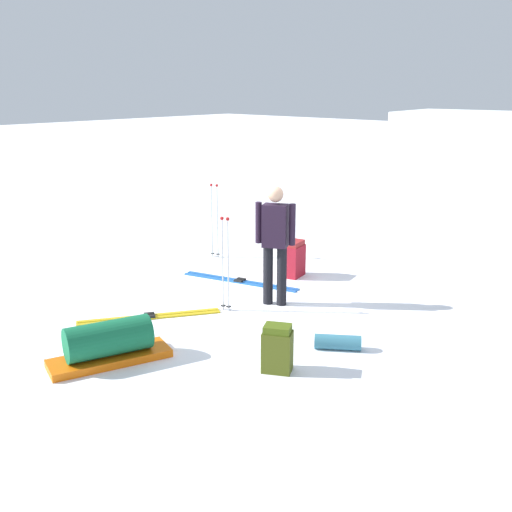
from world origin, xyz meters
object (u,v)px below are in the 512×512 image
Objects in this scene: backpack_large_dark at (277,349)px; ski_poles_planted_near at (225,259)px; gear_sled at (109,344)px; ski_pair_far at (150,317)px; backpack_bright at (294,259)px; ski_pair_near at (240,281)px; sleeping_mat_rolled at (338,342)px; skier_standing at (275,239)px; ski_poles_planted_far at (215,217)px.

ski_poles_planted_near is (-1.74, 0.95, 0.48)m from backpack_large_dark.
ski_poles_planted_near reaches higher than gear_sled.
ski_pair_far is 2.32m from backpack_large_dark.
ski_pair_near is at bearing -119.04° from backpack_bright.
ski_pair_near is at bearing 157.68° from sleeping_mat_rolled.
skier_standing reaches higher than backpack_bright.
ski_pair_far is at bearing -96.23° from backpack_bright.
backpack_bright is 0.45× the size of ski_poles_planted_near.
ski_pair_near is 1.38× the size of gear_sled.
sleeping_mat_rolled reaches higher than ski_pair_near.
sleeping_mat_rolled is (1.72, 2.02, -0.13)m from gear_sled.
ski_pair_near is 1.16× the size of ski_pair_far.
skier_standing is 1.47m from ski_pair_near.
ski_poles_planted_far is at bearing 138.83° from ski_poles_planted_near.
sleeping_mat_rolled is (2.47, 0.85, 0.08)m from ski_pair_far.
ski_poles_planted_near is (0.27, -1.86, 0.45)m from backpack_bright.
backpack_large_dark is at bearing -100.46° from sleeping_mat_rolled.
gear_sled reaches higher than sleeping_mat_rolled.
gear_sled is (0.18, -2.06, -0.51)m from ski_poles_planted_near.
ski_poles_planted_far is (-3.79, 2.75, 0.48)m from backpack_large_dark.
ski_poles_planted_far is at bearing 155.12° from sleeping_mat_rolled.
ski_poles_planted_near is (0.72, -1.04, 0.73)m from ski_pair_near.
ski_poles_planted_near reaches higher than backpack_bright.
ski_poles_planted_far is at bearing 154.31° from skier_standing.
skier_standing is 2.67m from ski_poles_planted_far.
sleeping_mat_rolled is at bearing -1.13° from ski_poles_planted_near.
gear_sled is 2.60× the size of sleeping_mat_rolled.
ski_pair_far is at bearing -160.92° from sleeping_mat_rolled.
ski_poles_planted_far reaches higher than ski_poles_planted_near.
ski_pair_near is 1.70m from ski_poles_planted_far.
ski_poles_planted_near is at bearing -117.80° from skier_standing.
gear_sled is at bearing -83.45° from backpack_bright.
backpack_large_dark reaches higher than ski_pair_near.
sleeping_mat_rolled is at bearing -22.32° from ski_pair_near.
ski_poles_planted_near is at bearing 178.87° from sleeping_mat_rolled.
ski_poles_planted_far is (-1.49, 2.69, 0.73)m from ski_pair_far.
gear_sled is (-1.55, -1.10, -0.04)m from backpack_large_dark.
ski_poles_planted_near is 2.01m from sleeping_mat_rolled.
backpack_large_dark is at bearing -28.75° from ski_poles_planted_near.
sleeping_mat_rolled is at bearing 79.54° from backpack_large_dark.
backpack_bright reaches higher than sleeping_mat_rolled.
ski_pair_far is at bearing -120.56° from skier_standing.
ski_poles_planted_far is 2.44× the size of sleeping_mat_rolled.
ski_poles_planted_far is 0.94× the size of gear_sled.
backpack_large_dark is at bearing -48.89° from skier_standing.
backpack_bright is at bearing 116.69° from skier_standing.
ski_poles_planted_far is at bearing 120.16° from gear_sled.
sleeping_mat_rolled is (1.90, -0.04, -0.65)m from ski_poles_planted_near.
ski_pair_near is 3.58× the size of sleeping_mat_rolled.
sleeping_mat_rolled is (2.62, -1.08, 0.08)m from ski_pair_near.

